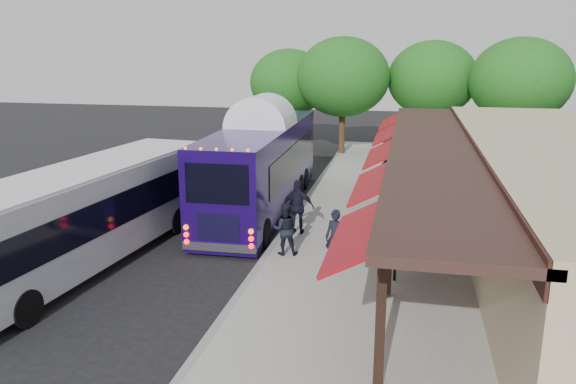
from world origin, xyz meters
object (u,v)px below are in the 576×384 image
Objects in this scene: sign_board at (396,252)px; ped_d at (389,167)px; coach_bus at (262,162)px; ped_a at (335,238)px; ped_c at (298,207)px; ped_b at (285,229)px; city_bus at (86,212)px.

ped_d is at bearing 82.87° from sign_board.
coach_bus reaches higher than ped_a.
ped_d is at bearing 44.19° from coach_bus.
ped_c reaches higher than sign_board.
sign_board is at bearing 132.63° from ped_c.
ped_a is at bearing 144.94° from sign_board.
coach_bus is 6.81m from ped_d.
sign_board is (3.33, -1.34, 0.02)m from ped_b.
ped_a is 1.00× the size of ped_d.
ped_b is 1.32× the size of sign_board.
ped_b is at bearing 173.20° from ped_a.
ped_b is 0.98× the size of ped_d.
sign_board is at bearing -51.08° from coach_bus.
sign_board is (5.38, -6.40, -0.95)m from coach_bus.
ped_b is (-1.60, 0.54, -0.02)m from ped_a.
city_bus reaches higher than ped_d.
city_bus is 5.95× the size of ped_c.
city_bus is 6.70m from ped_c.
sign_board is (1.73, -0.79, 0.01)m from ped_a.
city_bus is 14.16m from ped_d.
ped_c is at bearing 134.01° from ped_a.
sign_board is at bearing -12.70° from ped_a.
ped_a is at bearing 13.97° from city_bus.
sign_board is at bearing 90.42° from ped_d.
ped_b is at bearing 21.54° from city_bus.
ped_c is 4.72m from sign_board.
city_bus is at bearing 171.27° from sign_board.
coach_bus reaches higher than city_bus.
ped_a is (3.65, -5.61, -0.96)m from coach_bus.
ped_c is 1.52× the size of sign_board.
ped_c is (5.61, 3.61, -0.54)m from city_bus.
coach_bus is 9.25× the size of sign_board.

